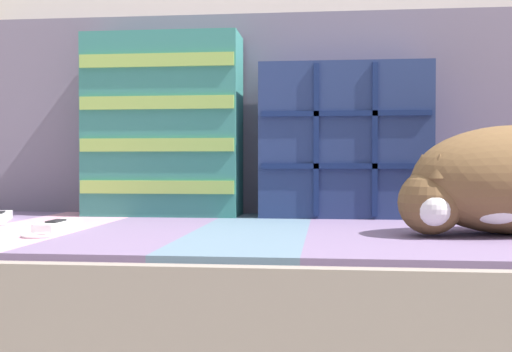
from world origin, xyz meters
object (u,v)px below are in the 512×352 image
object	(u,v)px
throw_pillow_striped	(163,125)
sleeping_cat	(510,183)
couch	(309,331)
throw_pillow_quilted	(345,141)
game_remote_near	(57,227)

from	to	relation	value
throw_pillow_striped	sleeping_cat	distance (m)	0.79
couch	throw_pillow_quilted	xyz separation A→B (m)	(0.08, 0.24, 0.38)
throw_pillow_striped	sleeping_cat	xyz separation A→B (m)	(0.70, -0.33, -0.12)
couch	sleeping_cat	size ratio (longest dim) A/B	3.99
throw_pillow_quilted	game_remote_near	distance (m)	0.67
throw_pillow_quilted	throw_pillow_striped	xyz separation A→B (m)	(-0.43, -0.00, 0.04)
throw_pillow_striped	game_remote_near	size ratio (longest dim) A/B	2.20
throw_pillow_quilted	game_remote_near	bearing A→B (deg)	-144.45
throw_pillow_striped	game_remote_near	bearing A→B (deg)	-105.03
couch	throw_pillow_quilted	world-z (taller)	throw_pillow_quilted
sleeping_cat	game_remote_near	size ratio (longest dim) A/B	2.28
throw_pillow_striped	sleeping_cat	bearing A→B (deg)	-25.22
couch	game_remote_near	world-z (taller)	game_remote_near
sleeping_cat	game_remote_near	distance (m)	0.81
couch	sleeping_cat	bearing A→B (deg)	-15.10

